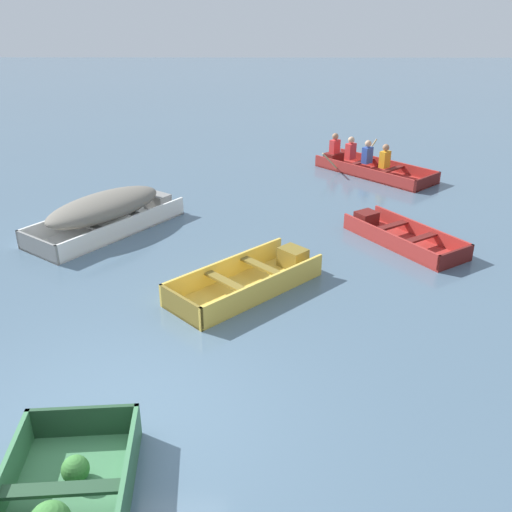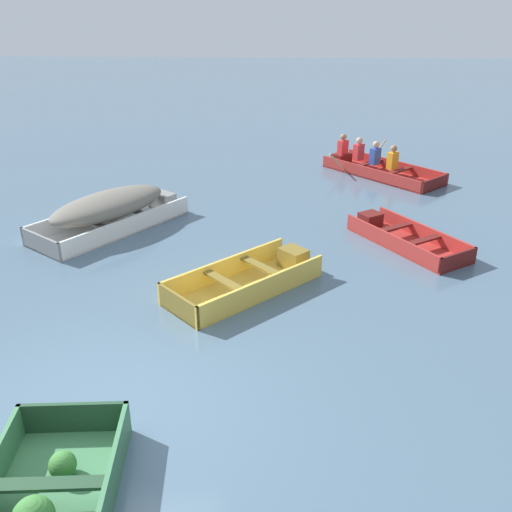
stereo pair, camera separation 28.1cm
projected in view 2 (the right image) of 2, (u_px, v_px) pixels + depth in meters
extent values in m
plane|color=slate|center=(98.00, 425.00, 6.54)|extent=(80.00, 80.00, 0.00)
cube|color=#1E3D27|center=(75.00, 419.00, 6.33)|extent=(1.22, 0.15, 0.42)
cube|color=#1E3D27|center=(46.00, 484.00, 5.36)|extent=(1.13, 0.25, 0.04)
sphere|color=#387533|center=(63.00, 465.00, 5.75)|extent=(0.28, 0.28, 0.28)
cube|color=white|center=(111.00, 228.00, 11.95)|extent=(2.96, 3.41, 0.04)
cube|color=white|center=(93.00, 214.00, 12.21)|extent=(2.00, 2.70, 0.39)
cube|color=white|center=(129.00, 226.00, 11.54)|extent=(2.00, 2.70, 0.39)
cube|color=gray|center=(41.00, 245.00, 10.72)|extent=(1.03, 0.77, 0.39)
cube|color=gray|center=(163.00, 200.00, 12.92)|extent=(0.66, 0.62, 0.35)
cube|color=gray|center=(129.00, 209.00, 12.19)|extent=(1.01, 0.80, 0.04)
cube|color=gray|center=(90.00, 222.00, 11.49)|extent=(1.01, 0.80, 0.04)
ellipsoid|color=#6B665B|center=(109.00, 205.00, 11.74)|extent=(2.56, 2.89, 0.47)
cube|color=#E5BC47|center=(244.00, 289.00, 9.50)|extent=(2.65, 2.61, 0.04)
cube|color=#E5BC47|center=(225.00, 269.00, 9.76)|extent=(1.97, 1.90, 0.39)
cube|color=#E5BC47|center=(264.00, 290.00, 9.09)|extent=(1.97, 1.90, 0.39)
cube|color=olive|center=(178.00, 306.00, 8.63)|extent=(0.76, 0.78, 0.39)
cube|color=olive|center=(293.00, 258.00, 10.12)|extent=(0.58, 0.59, 0.35)
cube|color=olive|center=(262.00, 267.00, 9.63)|extent=(0.77, 0.78, 0.04)
cube|color=olive|center=(225.00, 281.00, 9.14)|extent=(0.77, 0.78, 0.04)
cube|color=#AD2D28|center=(407.00, 244.00, 11.16)|extent=(2.17, 2.61, 0.04)
cube|color=#AD2D28|center=(391.00, 242.00, 10.90)|extent=(1.44, 2.13, 0.32)
cube|color=#AD2D28|center=(424.00, 233.00, 11.31)|extent=(1.44, 2.13, 0.32)
cube|color=maroon|center=(458.00, 261.00, 10.15)|extent=(0.80, 0.55, 0.32)
cube|color=maroon|center=(370.00, 220.00, 11.93)|extent=(0.55, 0.53, 0.29)
cube|color=maroon|center=(394.00, 228.00, 11.36)|extent=(0.78, 0.59, 0.04)
cube|color=maroon|center=(423.00, 240.00, 10.78)|extent=(0.78, 0.59, 0.04)
cube|color=#AD2D28|center=(382.00, 175.00, 15.39)|extent=(3.08, 3.19, 0.04)
cube|color=#AD2D28|center=(370.00, 174.00, 15.00)|extent=(2.28, 2.44, 0.31)
cube|color=#AD2D28|center=(395.00, 166.00, 15.65)|extent=(2.28, 2.44, 0.31)
cube|color=maroon|center=(435.00, 184.00, 14.22)|extent=(0.87, 0.82, 0.31)
cube|color=maroon|center=(341.00, 158.00, 16.32)|extent=(0.62, 0.62, 0.28)
cube|color=maroon|center=(368.00, 163.00, 15.63)|extent=(0.88, 0.83, 0.04)
cube|color=maroon|center=(398.00, 171.00, 14.96)|extent=(0.88, 0.83, 0.04)
cube|color=orange|center=(392.00, 161.00, 15.00)|extent=(0.33, 0.32, 0.44)
sphere|color=#9E7051|center=(394.00, 149.00, 14.86)|extent=(0.18, 0.18, 0.18)
cube|color=#2D4CA5|center=(375.00, 156.00, 15.39)|extent=(0.33, 0.32, 0.44)
sphere|color=tan|center=(376.00, 144.00, 15.26)|extent=(0.18, 0.18, 0.18)
cube|color=red|center=(359.00, 152.00, 15.78)|extent=(0.33, 0.32, 0.44)
sphere|color=tan|center=(359.00, 141.00, 15.65)|extent=(0.18, 0.18, 0.18)
cube|color=red|center=(343.00, 148.00, 16.18)|extent=(0.33, 0.32, 0.44)
sphere|color=#9E7051|center=(344.00, 137.00, 16.04)|extent=(0.18, 0.18, 0.18)
cylinder|color=tan|center=(337.00, 162.00, 15.31)|extent=(0.50, 0.47, 0.55)
cylinder|color=tan|center=(378.00, 151.00, 16.35)|extent=(0.50, 0.47, 0.55)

